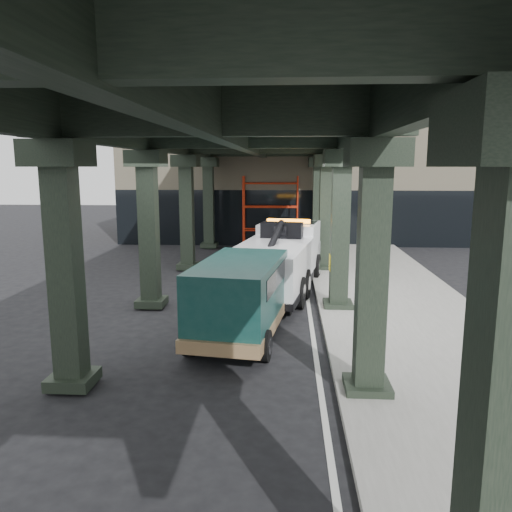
% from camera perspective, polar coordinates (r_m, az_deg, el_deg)
% --- Properties ---
extents(ground, '(90.00, 90.00, 0.00)m').
position_cam_1_polar(ground, '(14.18, -0.52, -8.34)').
color(ground, black).
rests_on(ground, ground).
extents(sidewalk, '(5.00, 40.00, 0.15)m').
position_cam_1_polar(sidewalk, '(16.41, 15.97, -5.89)').
color(sidewalk, gray).
rests_on(sidewalk, ground).
extents(lane_stripe, '(0.12, 38.00, 0.01)m').
position_cam_1_polar(lane_stripe, '(16.07, 6.10, -6.14)').
color(lane_stripe, silver).
rests_on(lane_stripe, ground).
extents(viaduct, '(7.40, 32.00, 6.40)m').
position_cam_1_polar(viaduct, '(15.50, -1.52, 13.71)').
color(viaduct, black).
rests_on(viaduct, ground).
extents(building, '(22.00, 10.00, 8.00)m').
position_cam_1_polar(building, '(33.43, 5.49, 9.26)').
color(building, '#C6B793').
rests_on(building, ground).
extents(scaffolding, '(3.08, 0.88, 4.00)m').
position_cam_1_polar(scaffolding, '(28.17, 1.67, 5.28)').
color(scaffolding, red).
rests_on(scaffolding, ground).
extents(tow_truck, '(3.44, 8.18, 2.61)m').
position_cam_1_polar(tow_truck, '(18.17, 2.76, -0.09)').
color(tow_truck, black).
rests_on(tow_truck, ground).
extents(towed_van, '(2.68, 5.42, 2.11)m').
position_cam_1_polar(towed_van, '(13.33, -1.56, -4.46)').
color(towed_van, '#103A36').
rests_on(towed_van, ground).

